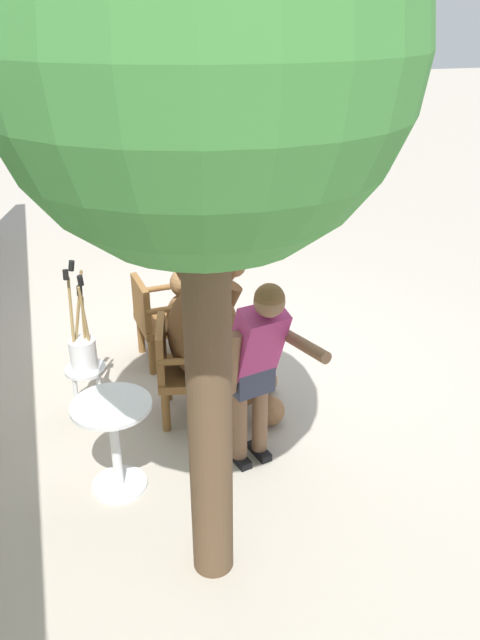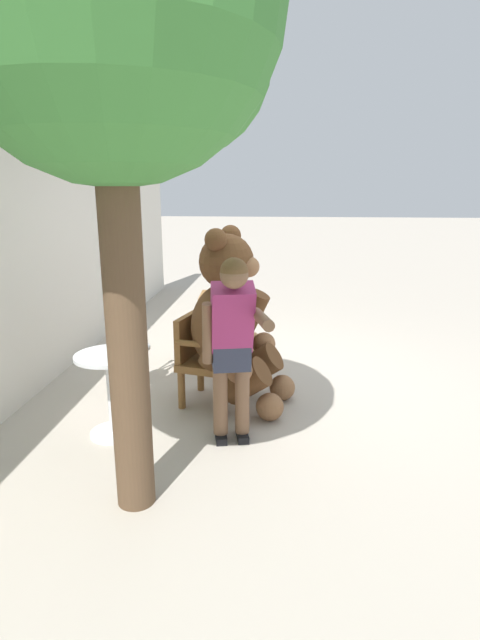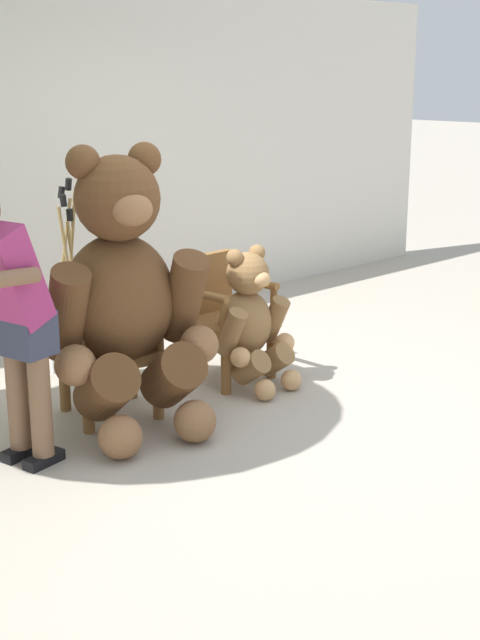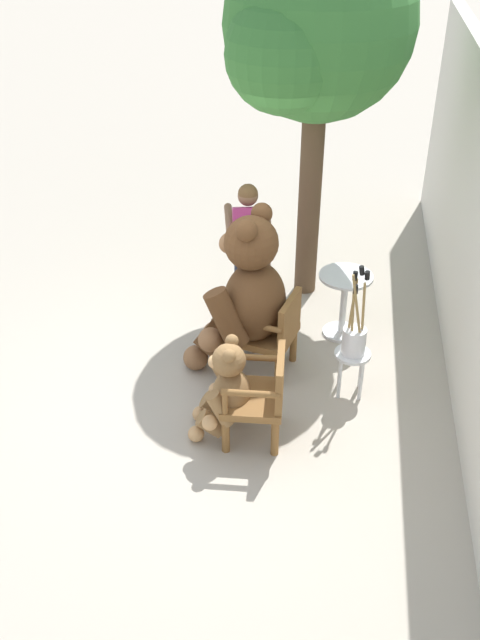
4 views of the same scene
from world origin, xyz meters
TOP-DOWN VIEW (x-y plane):
  - ground_plane at (0.00, 0.00)m, footprint 60.00×60.00m
  - back_wall at (0.00, 2.40)m, footprint 10.00×0.16m
  - wooden_chair_left at (-0.48, 0.58)m, footprint 0.67×0.64m
  - wooden_chair_right at (0.49, 0.58)m, footprint 0.59×0.55m
  - teddy_bear_large at (-0.52, 0.31)m, footprint 1.06×1.06m
  - teddy_bear_small at (0.50, 0.29)m, footprint 0.58×0.56m
  - person_visitor at (-1.31, 0.23)m, footprint 0.73×0.58m
  - white_stool at (-0.24, 1.36)m, footprint 0.34×0.34m
  - brush_bucket at (-0.24, 1.36)m, footprint 0.22×0.22m
  - round_side_table at (-1.24, 1.25)m, footprint 0.56×0.56m
  - patio_tree at (-2.05, 0.74)m, footprint 2.00×1.90m

SIDE VIEW (x-z plane):
  - ground_plane at x=0.00m, z-range 0.00..0.00m
  - white_stool at x=-0.24m, z-range 0.13..0.59m
  - round_side_table at x=-1.24m, z-range 0.09..0.81m
  - wooden_chair_left at x=-0.48m, z-range 0.03..0.89m
  - wooden_chair_right at x=0.49m, z-range 0.03..0.89m
  - teddy_bear_small at x=0.50m, z-range -0.01..0.96m
  - brush_bucket at x=-0.24m, z-range 0.18..1.12m
  - teddy_bear_large at x=-0.52m, z-range -0.02..1.68m
  - person_visitor at x=-1.31m, z-range 0.14..1.70m
  - back_wall at x=0.00m, z-range 0.00..2.80m
  - patio_tree at x=-2.05m, z-range 0.95..4.88m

